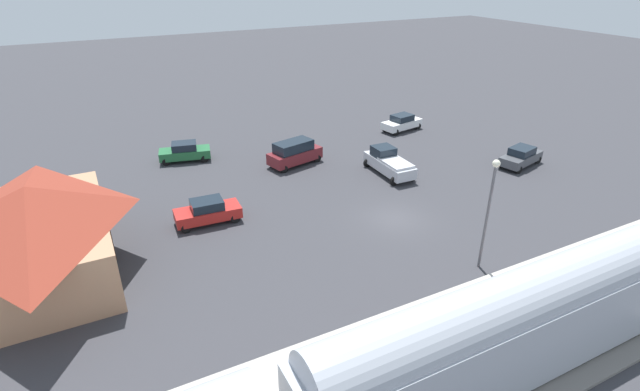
{
  "coord_description": "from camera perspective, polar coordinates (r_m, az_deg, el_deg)",
  "views": [
    {
      "loc": [
        -24.33,
        18.51,
        16.76
      ],
      "look_at": [
        3.96,
        3.95,
        1.0
      ],
      "focal_mm": 27.05,
      "sensor_mm": 36.0,
      "label": 1
    }
  ],
  "objects": [
    {
      "name": "pedestrian_on_platform",
      "position": [
        31.26,
        27.58,
        -6.69
      ],
      "size": [
        0.36,
        0.36,
        1.71
      ],
      "color": "brown",
      "rests_on": "platform"
    },
    {
      "name": "ground_plane",
      "position": [
        34.86,
        8.79,
        -2.73
      ],
      "size": [
        200.0,
        200.0,
        0.0
      ],
      "primitive_type": "plane",
      "color": "#38383D"
    },
    {
      "name": "sedan_white",
      "position": [
        52.92,
        9.66,
        8.51
      ],
      "size": [
        2.59,
        4.75,
        1.74
      ],
      "color": "white",
      "rests_on": "ground"
    },
    {
      "name": "suv_maroon",
      "position": [
        43.14,
        -3.05,
        5.09
      ],
      "size": [
        3.06,
        5.22,
        2.22
      ],
      "color": "maroon",
      "rests_on": "ground"
    },
    {
      "name": "sedan_charcoal",
      "position": [
        46.51,
        22.68,
        4.28
      ],
      "size": [
        2.88,
        4.81,
        1.74
      ],
      "color": "#47494F",
      "rests_on": "ground"
    },
    {
      "name": "sedan_red",
      "position": [
        34.46,
        -13.15,
        -1.84
      ],
      "size": [
        2.12,
        4.61,
        1.74
      ],
      "color": "red",
      "rests_on": "ground"
    },
    {
      "name": "railway_track",
      "position": [
        26.96,
        26.81,
        -15.27
      ],
      "size": [
        4.8,
        70.0,
        0.3
      ],
      "color": "slate",
      "rests_on": "ground"
    },
    {
      "name": "station_building",
      "position": [
        31.72,
        -30.5,
        -3.49
      ],
      "size": [
        12.61,
        8.1,
        5.62
      ],
      "color": "tan",
      "rests_on": "ground"
    },
    {
      "name": "platform",
      "position": [
        28.7,
        20.57,
        -10.99
      ],
      "size": [
        3.2,
        46.0,
        0.3
      ],
      "color": "#B7B2A8",
      "rests_on": "ground"
    },
    {
      "name": "sedan_green",
      "position": [
        45.73,
        -15.7,
        5.02
      ],
      "size": [
        2.82,
        4.8,
        1.74
      ],
      "color": "#236638",
      "rests_on": "ground"
    },
    {
      "name": "light_pole_near_platform",
      "position": [
        28.8,
        19.45,
        -0.61
      ],
      "size": [
        0.44,
        0.44,
        6.93
      ],
      "color": "#515156",
      "rests_on": "ground"
    },
    {
      "name": "pedestrian_waiting_far",
      "position": [
        28.0,
        22.3,
        -9.49
      ],
      "size": [
        0.36,
        0.36,
        1.71
      ],
      "color": "#333338",
      "rests_on": "platform"
    },
    {
      "name": "pickup_silver",
      "position": [
        41.68,
        8.13,
        3.9
      ],
      "size": [
        5.46,
        2.61,
        2.14
      ],
      "color": "silver",
      "rests_on": "ground"
    }
  ]
}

